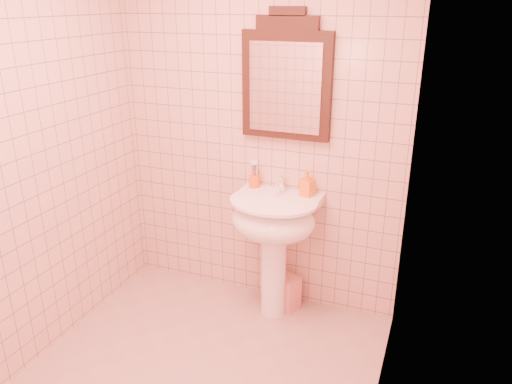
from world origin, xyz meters
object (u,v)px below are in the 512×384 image
at_px(pedestal_sink, 274,228).
at_px(mirror, 286,80).
at_px(soap_dispenser, 307,184).
at_px(towel, 285,291).
at_px(toothbrush_cup, 254,180).

bearing_deg(pedestal_sink, mirror, 90.00).
bearing_deg(soap_dispenser, towel, -145.33).
bearing_deg(mirror, towel, -60.76).
relative_size(pedestal_sink, toothbrush_cup, 5.10).
distance_m(pedestal_sink, mirror, 0.96).
bearing_deg(toothbrush_cup, mirror, 9.62).
bearing_deg(mirror, toothbrush_cup, -170.38).
bearing_deg(towel, toothbrush_cup, 166.34).
height_order(pedestal_sink, soap_dispenser, soap_dispenser).
distance_m(pedestal_sink, soap_dispenser, 0.37).
distance_m(soap_dispenser, towel, 0.84).
xyz_separation_m(pedestal_sink, toothbrush_cup, (-0.20, 0.17, 0.25)).
xyz_separation_m(toothbrush_cup, soap_dispenser, (0.38, -0.02, 0.04)).
xyz_separation_m(pedestal_sink, soap_dispenser, (0.18, 0.14, 0.29)).
height_order(mirror, soap_dispenser, mirror).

